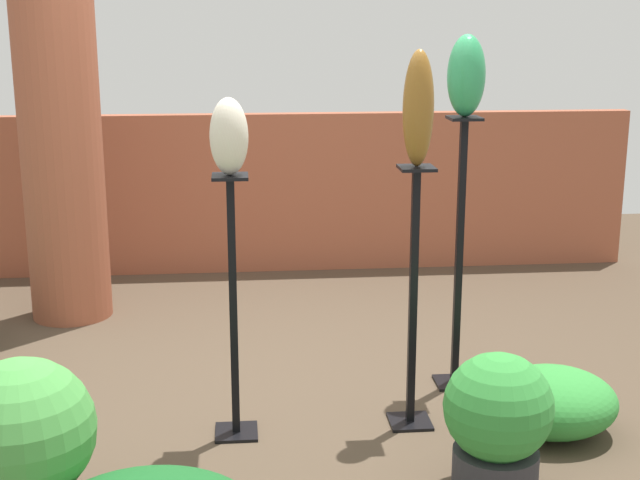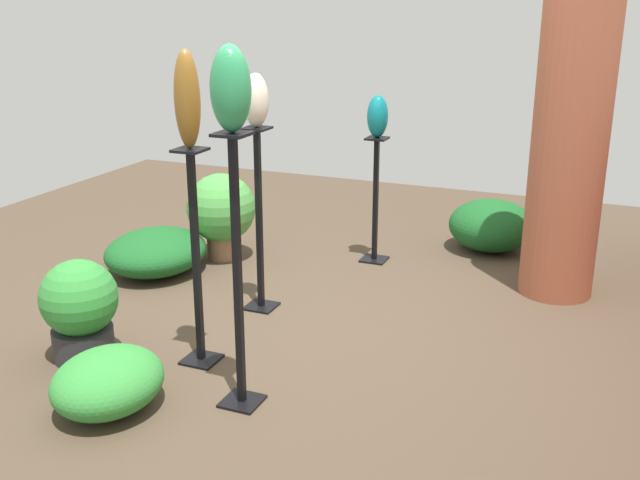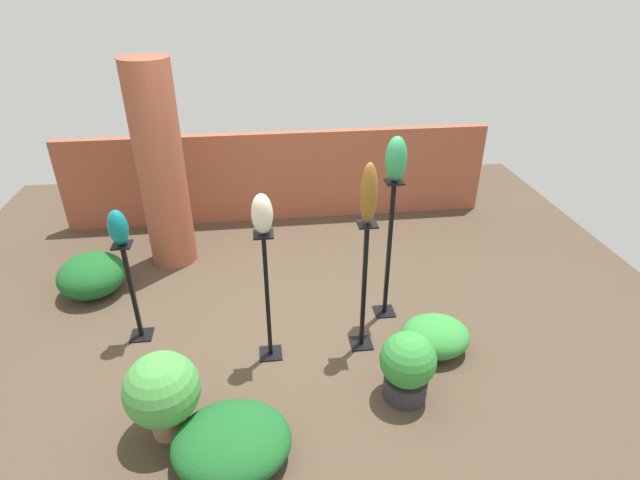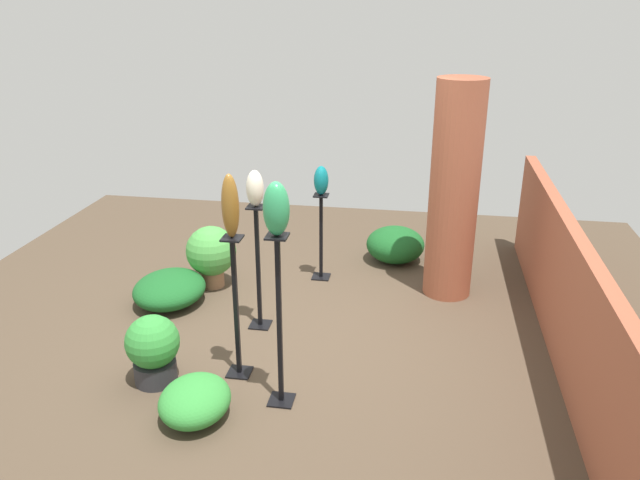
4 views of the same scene
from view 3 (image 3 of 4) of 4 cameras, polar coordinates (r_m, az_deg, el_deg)
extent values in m
plane|color=#4C3D2D|center=(4.99, -2.94, -9.38)|extent=(8.00, 8.00, 0.00)
cube|color=#9E5138|center=(6.75, -4.68, 7.23)|extent=(5.60, 0.12, 1.21)
cylinder|color=#9E5138|center=(5.75, -17.71, 7.85)|extent=(0.51, 0.51, 2.30)
cube|color=black|center=(5.15, 7.34, -8.10)|extent=(0.20, 0.20, 0.01)
cube|color=black|center=(4.76, 7.87, -1.29)|extent=(0.04, 0.04, 1.43)
cube|color=black|center=(4.45, 8.48, 6.62)|extent=(0.16, 0.16, 0.02)
cube|color=black|center=(4.65, -5.64, -12.76)|extent=(0.20, 0.20, 0.01)
cube|color=black|center=(4.27, -6.04, -6.60)|extent=(0.04, 0.04, 1.24)
cube|color=black|center=(3.95, -6.49, 0.66)|extent=(0.16, 0.16, 0.02)
cube|color=black|center=(4.75, 4.72, -11.67)|extent=(0.20, 0.20, 0.01)
cube|color=black|center=(4.37, 5.04, -5.46)|extent=(0.04, 0.04, 1.26)
cube|color=black|center=(4.05, 5.42, 1.83)|extent=(0.16, 0.16, 0.02)
cube|color=black|center=(5.11, -19.69, -10.19)|extent=(0.20, 0.20, 0.01)
cube|color=black|center=(4.83, -20.65, -5.63)|extent=(0.04, 0.04, 1.00)
cube|color=black|center=(4.58, -21.70, -0.54)|extent=(0.16, 0.16, 0.01)
ellipsoid|color=#2D9356|center=(4.37, 8.68, 9.15)|extent=(0.19, 0.19, 0.40)
ellipsoid|color=beige|center=(3.86, -6.64, 2.97)|extent=(0.17, 0.16, 0.34)
ellipsoid|color=brown|center=(3.94, 5.60, 5.29)|extent=(0.14, 0.14, 0.52)
ellipsoid|color=#0F727A|center=(4.51, -22.08, 1.33)|extent=(0.17, 0.16, 0.32)
cylinder|color=#2D2D33|center=(4.27, 9.69, -16.16)|extent=(0.35, 0.35, 0.19)
sphere|color=#338C38|center=(4.08, 10.02, -13.33)|extent=(0.45, 0.45, 0.45)
cylinder|color=#936B4C|center=(4.13, -16.91, -19.21)|extent=(0.25, 0.25, 0.19)
sphere|color=#479942|center=(3.90, -17.62, -15.96)|extent=(0.55, 0.55, 0.55)
ellipsoid|color=#195923|center=(3.81, -10.06, -21.83)|extent=(0.84, 0.74, 0.33)
ellipsoid|color=#195923|center=(5.81, -24.63, -3.67)|extent=(0.69, 0.70, 0.43)
ellipsoid|color=#338C38|center=(4.70, 13.02, -10.64)|extent=(0.62, 0.54, 0.31)
camera|label=1|loc=(1.23, 17.55, -79.18)|focal=50.00mm
camera|label=2|loc=(7.14, 30.42, 16.83)|focal=42.00mm
camera|label=4|loc=(7.21, 43.05, 21.70)|focal=35.00mm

